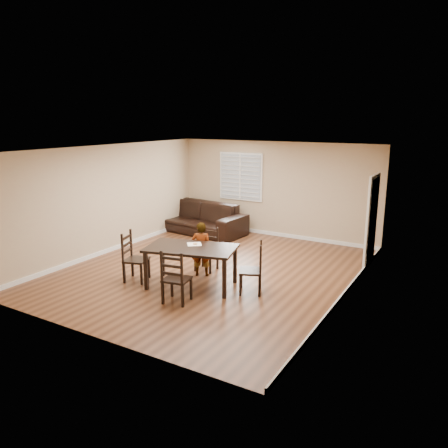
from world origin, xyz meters
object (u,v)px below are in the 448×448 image
Objects in this scene: chair_near at (209,250)px; chair_left at (131,258)px; chair_far at (174,280)px; child at (201,249)px; donut at (195,243)px; sofa at (196,217)px; dining_table at (191,251)px; chair_right at (257,270)px.

chair_left reaches higher than chair_near.
child reaches higher than chair_far.
donut is at bearing -79.34° from chair_near.
chair_far is at bearing -54.70° from sofa.
donut is (-0.03, 0.20, 0.11)m from dining_table.
chair_near is 1.00m from donut.
donut is at bearing -50.44° from sofa.
chair_left is 1.43m from donut.
chair_left is (-1.03, -1.43, 0.04)m from chair_near.
chair_left is at bearing -30.12° from chair_far.
chair_near is at bearing -103.40° from child.
child reaches higher than chair_near.
chair_left reaches higher than chair_right.
dining_table is 1.65× the size of child.
chair_right is (1.55, -0.71, 0.02)m from chair_near.
chair_left is at bearing -98.74° from chair_right.
chair_right is 11.32× the size of donut.
child reaches higher than chair_right.
child is (0.10, -0.46, 0.15)m from chair_near.
dining_table is 0.23m from donut.
chair_right is at bearing -29.00° from chair_near.
chair_right is (2.58, 0.72, -0.02)m from chair_left.
sofa is (-2.32, 3.50, -0.41)m from donut.
chair_right is at bearing -36.48° from sofa.
chair_far is at bearing -64.07° from chair_right.
donut is (1.27, 0.55, 0.37)m from chair_left.
dining_table is 1.93× the size of chair_right.
sofa is at bearing -156.67° from chair_right.
sofa is at bearing -80.28° from child.
chair_near is at bearing 88.88° from dining_table.
child is at bearing -48.61° from sofa.
chair_near is at bearing -86.23° from chair_far.
dining_table is 0.97m from chair_far.
chair_far is (0.50, -1.98, 0.03)m from chair_near.
chair_right is at bearing -91.73° from chair_left.
child is at bearing -66.58° from chair_left.
dining_table is 1.91× the size of chair_far.
chair_far reaches higher than chair_near.
chair_left is at bearing 14.93° from child.
chair_far is 1.19m from donut.
chair_right is (1.06, 1.27, -0.00)m from chair_far.
chair_left is 11.69× the size of donut.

